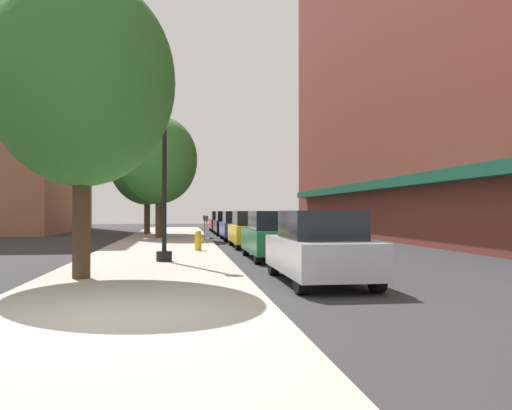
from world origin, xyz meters
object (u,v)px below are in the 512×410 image
at_px(lamppost, 164,161).
at_px(parking_meter_far, 205,224).
at_px(car_green, 274,236).
at_px(car_black, 228,223).
at_px(tree_near, 82,81).
at_px(car_blue, 238,226).
at_px(car_yellow, 252,230).
at_px(tree_far, 159,160).
at_px(fire_hydrant, 198,240).
at_px(parking_meter_near, 207,226).
at_px(tree_mid, 147,162).
at_px(car_red, 221,222).
at_px(car_silver, 319,248).

xyz_separation_m(lamppost, parking_meter_far, (1.71, 11.79, -2.25)).
height_order(car_green, car_black, same).
distance_m(tree_near, car_blue, 18.59).
bearing_deg(parking_meter_far, car_yellow, -66.31).
xyz_separation_m(lamppost, tree_far, (-0.82, 14.82, 1.44)).
bearing_deg(parking_meter_far, fire_hydrant, -94.19).
bearing_deg(parking_meter_near, car_green, -75.78).
xyz_separation_m(lamppost, fire_hydrant, (1.16, 4.32, -2.68)).
distance_m(parking_meter_far, car_green, 10.57).
bearing_deg(car_yellow, tree_far, 121.57).
relative_size(tree_mid, car_black, 1.83).
bearing_deg(car_yellow, parking_meter_far, 114.31).
height_order(tree_far, car_black, tree_far).
relative_size(tree_far, car_blue, 1.65).
relative_size(parking_meter_near, car_blue, 0.30).
relative_size(parking_meter_far, tree_mid, 0.17).
height_order(fire_hydrant, tree_mid, tree_mid).
bearing_deg(car_green, lamppost, -157.91).
height_order(parking_meter_far, car_red, car_red).
xyz_separation_m(tree_mid, car_blue, (5.50, -6.69, -4.23)).
xyz_separation_m(fire_hydrant, tree_mid, (-3.00, 15.84, 4.52)).
bearing_deg(car_green, car_blue, 91.12).
xyz_separation_m(lamppost, car_yellow, (3.66, 7.34, -2.39)).
relative_size(tree_mid, car_green, 1.83).
relative_size(parking_meter_far, car_silver, 0.30).
xyz_separation_m(parking_meter_far, car_yellow, (1.95, -4.44, -0.14)).
relative_size(parking_meter_near, car_black, 0.30).
bearing_deg(fire_hydrant, tree_near, -109.37).
bearing_deg(tree_near, fire_hydrant, 70.63).
height_order(tree_mid, car_yellow, tree_mid).
height_order(lamppost, car_silver, lamppost).
bearing_deg(car_yellow, car_blue, 90.62).
height_order(car_blue, car_red, same).
height_order(car_blue, car_black, same).
xyz_separation_m(tree_mid, car_silver, (5.50, -24.77, -4.23)).
height_order(lamppost, parking_meter_near, lamppost).
relative_size(car_yellow, car_black, 1.00).
distance_m(tree_near, car_silver, 6.64).
height_order(car_silver, car_yellow, same).
bearing_deg(car_red, car_yellow, -88.41).
xyz_separation_m(tree_near, car_silver, (5.39, -0.71, -3.82)).
bearing_deg(fire_hydrant, tree_far, 100.69).
height_order(lamppost, car_red, lamppost).
height_order(car_yellow, car_blue, same).
height_order(tree_far, car_silver, tree_far).
bearing_deg(car_yellow, parking_meter_near, 138.67).
height_order(car_silver, car_red, same).
relative_size(lamppost, car_black, 1.37).
relative_size(car_green, car_black, 1.00).
xyz_separation_m(car_silver, car_red, (0.00, 31.07, 0.00)).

